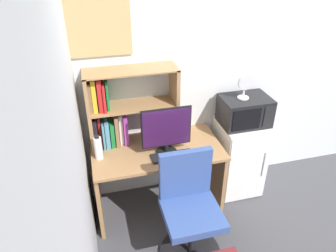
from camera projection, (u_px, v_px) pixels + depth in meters
wall_back at (274, 67)px, 3.32m from camera, size 6.40×0.04×2.60m
wall_left at (76, 220)px, 1.53m from camera, size 0.04×4.40×2.60m
desk at (157, 167)px, 3.14m from camera, size 1.23×0.66×0.74m
hutch_bookshelf at (118, 110)px, 2.94m from camera, size 0.83×0.28×0.74m
monitor at (166, 130)px, 2.85m from camera, size 0.46×0.19×0.46m
keyboard at (172, 156)px, 2.90m from camera, size 0.38×0.14×0.02m
computer_mouse at (206, 151)px, 2.95m from camera, size 0.06×0.09×0.03m
water_bottle at (98, 148)px, 2.83m from camera, size 0.07×0.07×0.24m
mini_fridge at (238, 157)px, 3.45m from camera, size 0.46×0.49×0.83m
microwave at (245, 111)px, 3.17m from camera, size 0.48×0.35×0.28m
desk_fan at (245, 85)px, 3.01m from camera, size 0.15×0.11×0.25m
desk_chair at (189, 214)px, 2.72m from camera, size 0.54×0.54×0.98m
wall_corkboard at (97, 28)px, 2.64m from camera, size 0.57×0.02×0.48m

